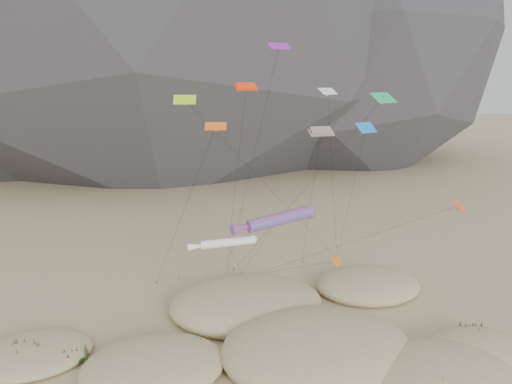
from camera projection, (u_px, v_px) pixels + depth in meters
dunes at (278, 354)px, 43.56m from camera, size 48.09×35.23×4.05m
dune_grass at (280, 359)px, 42.57m from camera, size 42.49×29.08×1.56m
kite_stakes at (254, 271)px, 63.60m from camera, size 24.70×4.55×0.30m
rainbow_tube_kite at (277, 220)px, 48.69m from camera, size 9.15×13.80×11.74m
white_tube_kite at (224, 243)px, 47.24m from camera, size 8.66×12.26×9.63m
orange_parafoil at (246, 90)px, 50.66m from camera, size 2.28×10.41×23.80m
multi_parafoil at (321, 134)px, 45.53m from camera, size 5.59×15.34×19.94m
delta_kites at (331, 135)px, 47.64m from camera, size 28.24×21.41×27.28m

